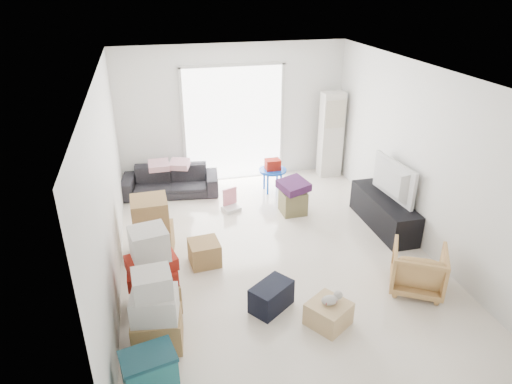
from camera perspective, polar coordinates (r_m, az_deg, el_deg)
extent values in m
cube|color=white|center=(7.07, 2.27, -8.48)|extent=(4.50, 6.00, 0.24)
cube|color=white|center=(5.94, 2.77, 15.72)|extent=(4.50, 6.00, 0.24)
cube|color=white|center=(9.23, -3.00, 9.91)|extent=(4.50, 0.24, 2.70)
cube|color=white|center=(3.90, 15.89, -15.19)|extent=(4.50, 0.24, 2.70)
cube|color=white|center=(6.17, -19.13, 0.35)|extent=(0.24, 6.00, 2.70)
cube|color=white|center=(7.35, 20.57, 4.14)|extent=(0.24, 6.00, 2.70)
cube|color=white|center=(9.16, -2.80, 8.48)|extent=(2.00, 0.01, 2.30)
cube|color=silver|center=(9.02, -9.09, 7.92)|extent=(0.06, 0.04, 2.30)
cube|color=silver|center=(9.38, 3.28, 8.89)|extent=(0.06, 0.04, 2.30)
cube|color=silver|center=(8.88, -2.95, 15.58)|extent=(2.10, 0.04, 0.06)
cube|color=silver|center=(9.50, 9.34, 7.06)|extent=(0.45, 0.30, 1.75)
cube|color=black|center=(7.88, 15.67, -2.41)|extent=(0.47, 1.58, 0.53)
imported|color=black|center=(7.73, 15.96, -0.22)|extent=(0.71, 1.14, 0.14)
imported|color=#26262B|center=(8.83, -10.68, 1.87)|extent=(1.85, 0.75, 0.70)
cube|color=#C59096|center=(8.65, -12.15, 4.22)|extent=(0.40, 0.32, 0.13)
cube|color=#C59096|center=(8.64, -9.59, 4.36)|extent=(0.40, 0.36, 0.11)
imported|color=tan|center=(6.46, 19.63, -8.81)|extent=(0.90, 0.88, 0.69)
cube|color=#185D62|center=(4.80, -13.20, -20.70)|extent=(0.55, 0.44, 0.27)
cube|color=#0C333D|center=(4.69, -13.40, -19.36)|extent=(0.57, 0.46, 0.04)
cube|color=#9E7947|center=(5.48, -12.17, -16.60)|extent=(0.59, 0.51, 0.41)
cube|color=silver|center=(5.25, -12.54, -13.66)|extent=(0.55, 0.48, 0.32)
cube|color=silver|center=(5.07, -12.86, -11.09)|extent=(0.43, 0.39, 0.27)
cube|color=#9E7947|center=(6.02, -12.51, -12.28)|extent=(0.64, 0.64, 0.40)
cube|color=maroon|center=(5.85, -12.79, -10.01)|extent=(0.61, 0.41, 0.18)
cube|color=maroon|center=(5.75, -12.95, -8.61)|extent=(0.66, 0.50, 0.16)
cube|color=silver|center=(5.60, -13.22, -6.30)|extent=(0.49, 0.47, 0.38)
cube|color=#9E7947|center=(7.08, -12.77, -5.84)|extent=(0.67, 0.59, 0.44)
cube|color=#9E7947|center=(6.86, -13.12, -2.62)|extent=(0.53, 0.53, 0.47)
cube|color=#9E7947|center=(6.73, -6.46, -7.54)|extent=(0.46, 0.46, 0.35)
cube|color=black|center=(5.88, 1.92, -12.92)|extent=(0.63, 0.58, 0.35)
cube|color=olive|center=(8.07, 4.64, -1.23)|extent=(0.43, 0.43, 0.42)
cube|color=#4F2153|center=(7.95, 4.71, 0.56)|extent=(0.57, 0.57, 0.14)
cylinder|color=blue|center=(8.76, 2.09, 2.74)|extent=(0.53, 0.53, 0.04)
cylinder|color=blue|center=(9.01, 2.65, 1.79)|extent=(0.04, 0.04, 0.42)
cylinder|color=blue|center=(8.94, 1.02, 1.63)|extent=(0.04, 0.04, 0.42)
cylinder|color=blue|center=(8.71, 1.46, 0.94)|extent=(0.04, 0.04, 0.42)
cylinder|color=blue|center=(8.77, 3.14, 1.12)|extent=(0.04, 0.04, 0.42)
cube|color=maroon|center=(8.72, 2.10, 3.47)|extent=(0.28, 0.22, 0.20)
cube|color=silver|center=(8.19, -3.12, -2.09)|extent=(0.36, 0.34, 0.07)
cube|color=pink|center=(8.20, -3.30, -0.54)|extent=(0.27, 0.13, 0.32)
cube|color=#D1B678|center=(5.74, 9.04, -14.79)|extent=(0.61, 0.61, 0.30)
ellipsoid|color=#B2ADA8|center=(5.61, 9.18, -13.20)|extent=(0.21, 0.14, 0.11)
cube|color=#A81421|center=(5.61, 9.19, -13.17)|extent=(0.14, 0.11, 0.03)
sphere|color=#B2ADA8|center=(5.65, 10.22, -12.57)|extent=(0.11, 0.11, 0.11)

